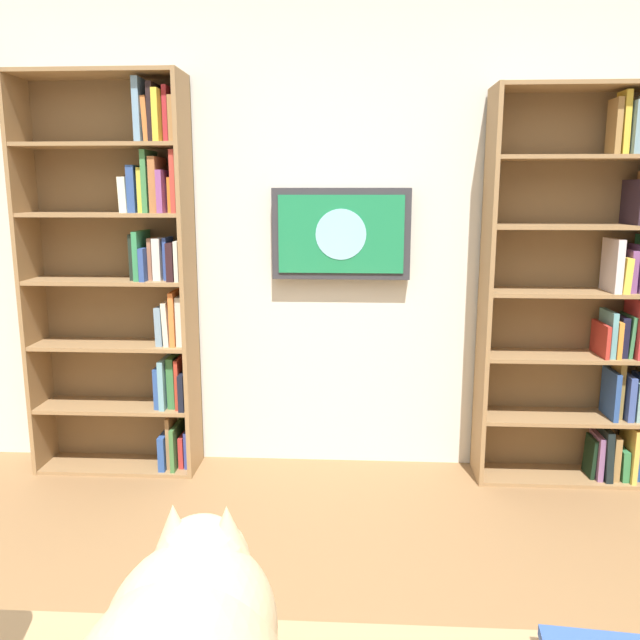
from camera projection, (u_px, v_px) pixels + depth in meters
wall_back at (337, 219)px, 3.43m from camera, size 4.52×0.06×2.70m
bookshelf_left at (591, 292)px, 3.25m from camera, size 0.86×0.28×1.99m
bookshelf_right at (130, 275)px, 3.38m from camera, size 0.86×0.28×2.07m
wall_mounted_tv at (341, 234)px, 3.36m from camera, size 0.72×0.07×0.47m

